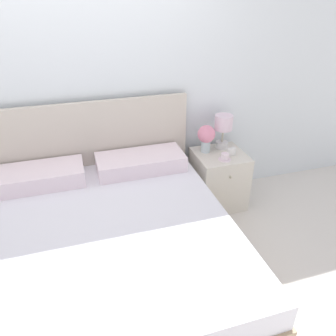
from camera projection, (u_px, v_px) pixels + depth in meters
The scene contains 8 objects.
ground_plane at pixel (95, 208), 3.33m from camera, with size 12.00×12.00×0.00m, color silver.
wall_back at pixel (77, 78), 2.75m from camera, with size 8.00×0.06×2.60m.
bed at pixel (103, 245), 2.44m from camera, with size 1.88×1.94×1.12m.
nightstand at pixel (218, 179), 3.29m from camera, with size 0.48×0.49×0.56m.
table_lamp at pixel (223, 127), 3.16m from camera, with size 0.17×0.17×0.34m.
flower_vase at pixel (207, 136), 3.12m from camera, with size 0.17×0.17×0.27m.
teacup at pixel (225, 157), 3.04m from camera, with size 0.12×0.12×0.06m.
alarm_clock at pixel (231, 152), 3.11m from camera, with size 0.08×0.04×0.08m.
Camera 1 is at (-0.08, -2.80, 1.99)m, focal length 35.00 mm.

